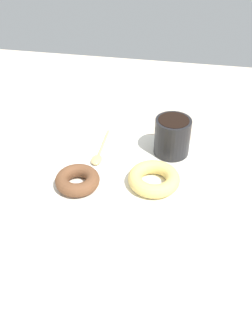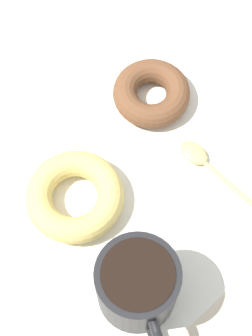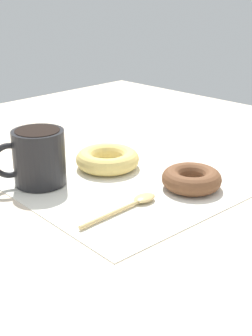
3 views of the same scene
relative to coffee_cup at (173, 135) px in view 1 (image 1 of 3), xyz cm
name	(u,v)px [view 1 (image 1 of 3)]	position (x,y,z in cm)	size (l,w,h in cm)	color
ground_plane	(127,174)	(-8.85, -8.34, -5.72)	(120.00, 120.00, 2.00)	beige
napkin	(126,176)	(-8.73, -10.39, -4.57)	(33.35, 33.35, 0.30)	white
coffee_cup	(173,135)	(0.00, 0.00, 0.00)	(8.00, 10.77, 8.57)	black
donut_near_cup	(154,179)	(-2.62, -12.10, -2.98)	(10.69, 10.69, 2.89)	#E5C66B
donut_far	(77,180)	(-17.88, -15.34, -3.00)	(9.13, 9.13, 2.84)	brown
spoon	(99,155)	(-16.04, -4.79, -4.02)	(2.40, 13.87, 0.90)	#D8B772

